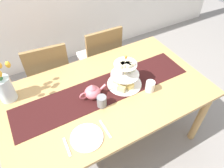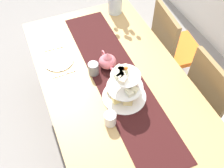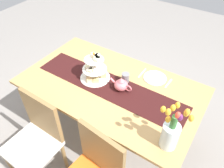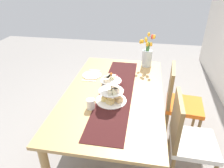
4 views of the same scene
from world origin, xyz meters
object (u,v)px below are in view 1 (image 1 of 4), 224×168
object	(u,v)px
chair_left	(49,74)
chair_right	(101,57)
dinner_plate_left	(87,137)
dining_table	(106,99)
tiered_cake_stand	(125,76)
teapot	(92,92)
mug_white_text	(150,86)
fork_left	(67,147)
mug_grey	(102,101)
knife_left	(105,129)
tulip_vase	(3,85)

from	to	relation	value
chair_left	chair_right	xyz separation A→B (m)	(0.63, -0.00, 0.00)
chair_right	dinner_plate_left	distance (m)	1.26
dining_table	tiered_cake_stand	world-z (taller)	tiered_cake_stand
teapot	mug_white_text	size ratio (longest dim) A/B	2.51
chair_right	fork_left	distance (m)	1.34
tiered_cake_stand	mug_grey	distance (m)	0.31
chair_left	fork_left	xyz separation A→B (m)	(-0.15, -1.06, 0.24)
dining_table	mug_white_text	distance (m)	0.39
dining_table	tiered_cake_stand	bearing A→B (deg)	0.04
mug_grey	mug_white_text	distance (m)	0.43
knife_left	mug_grey	size ratio (longest dim) A/B	1.79
mug_white_text	knife_left	bearing A→B (deg)	-162.56
chair_right	mug_grey	xyz separation A→B (m)	(-0.41, -0.85, 0.28)
teapot	tulip_vase	xyz separation A→B (m)	(-0.60, 0.32, 0.10)
tiered_cake_stand	chair_left	bearing A→B (deg)	124.23
dining_table	chair_left	bearing A→B (deg)	113.55
chair_right	tiered_cake_stand	size ratio (longest dim) A/B	2.99
teapot	fork_left	bearing A→B (deg)	-136.73
dinner_plate_left	mug_grey	world-z (taller)	mug_grey
chair_right	tiered_cake_stand	bearing A→B (deg)	-100.06
chair_left	knife_left	distance (m)	1.09
tulip_vase	dining_table	bearing A→B (deg)	-23.67
fork_left	knife_left	size ratio (longest dim) A/B	0.88
mug_white_text	chair_left	bearing A→B (deg)	125.86
dining_table	fork_left	xyz separation A→B (m)	(-0.47, -0.33, 0.09)
chair_right	chair_left	bearing A→B (deg)	179.97
chair_right	fork_left	bearing A→B (deg)	-126.33
knife_left	mug_grey	bearing A→B (deg)	69.05
tulip_vase	fork_left	size ratio (longest dim) A/B	2.89
chair_left	tulip_vase	size ratio (longest dim) A/B	2.10
chair_left	chair_right	size ratio (longest dim) A/B	1.00
fork_left	mug_white_text	world-z (taller)	mug_white_text
tulip_vase	mug_grey	size ratio (longest dim) A/B	4.57
chair_left	fork_left	size ratio (longest dim) A/B	6.07
tulip_vase	dinner_plate_left	distance (m)	0.77
dinner_plate_left	knife_left	world-z (taller)	dinner_plate_left
mug_grey	mug_white_text	xyz separation A→B (m)	(0.43, -0.05, -0.00)
chair_left	dinner_plate_left	xyz separation A→B (m)	(-0.00, -1.06, 0.24)
chair_right	knife_left	bearing A→B (deg)	-114.77
mug_grey	chair_right	bearing A→B (deg)	64.34
dining_table	dinner_plate_left	xyz separation A→B (m)	(-0.32, -0.33, 0.10)
dining_table	knife_left	size ratio (longest dim) A/B	10.29
chair_right	mug_white_text	size ratio (longest dim) A/B	9.58
tiered_cake_stand	teapot	xyz separation A→B (m)	(-0.30, -0.00, -0.04)
chair_left	mug_grey	bearing A→B (deg)	-75.53
chair_left	tiered_cake_stand	world-z (taller)	tiered_cake_stand
mug_grey	mug_white_text	world-z (taller)	mug_grey
dining_table	mug_grey	bearing A→B (deg)	-130.15
tiered_cake_stand	tulip_vase	xyz separation A→B (m)	(-0.91, 0.32, 0.05)
chair_left	tiered_cake_stand	bearing A→B (deg)	-55.77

